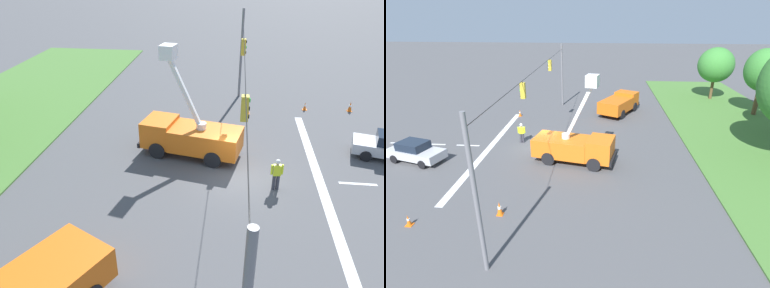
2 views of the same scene
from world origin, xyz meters
TOP-DOWN VIEW (x-y plane):
  - ground_plane at (0.00, 0.00)m, footprint 200.00×200.00m
  - grass_verge at (0.00, 18.00)m, footprint 56.00×12.00m
  - lane_markings at (0.00, -5.94)m, footprint 17.60×15.25m
  - signal_gantry at (0.00, -0.00)m, footprint 26.20×0.33m
  - tree_far_west at (-17.18, 18.96)m, footprint 4.45×4.36m
  - tree_west at (-10.65, 21.58)m, footprint 4.19×3.77m
  - utility_truck_bucket_lift at (2.27, 2.94)m, footprint 3.53×6.40m
  - utility_truck_support_near at (-10.20, 6.79)m, footprint 6.36×4.92m
  - sedan_silver at (3.12, -9.09)m, footprint 2.80×4.61m
  - road_worker at (-0.99, -1.99)m, footprint 0.29×0.64m
  - traffic_cone_foreground_left at (10.44, -5.17)m, footprint 0.36×0.36m
  - traffic_cone_foreground_right at (-8.26, -4.10)m, footprint 0.36×0.36m
  - traffic_cone_mid_right at (9.16, -0.66)m, footprint 0.36×0.36m

SIDE VIEW (x-z plane):
  - ground_plane at x=0.00m, z-range 0.00..0.00m
  - lane_markings at x=0.00m, z-range 0.00..0.01m
  - grass_verge at x=0.00m, z-range 0.00..0.10m
  - traffic_cone_foreground_left at x=10.44m, z-range -0.01..0.62m
  - traffic_cone_foreground_right at x=-8.26m, z-range -0.01..0.70m
  - traffic_cone_mid_right at x=9.16m, z-range 0.00..0.82m
  - sedan_silver at x=3.12m, z-range 0.01..1.57m
  - road_worker at x=-0.99m, z-range 0.11..1.88m
  - utility_truck_support_near at x=-10.20m, z-range 0.12..2.18m
  - utility_truck_bucket_lift at x=2.27m, z-range -1.96..4.63m
  - signal_gantry at x=0.00m, z-range 0.65..7.85m
  - tree_far_west at x=-17.18m, z-range 1.13..7.70m
  - tree_west at x=-10.65m, z-range 1.34..8.46m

